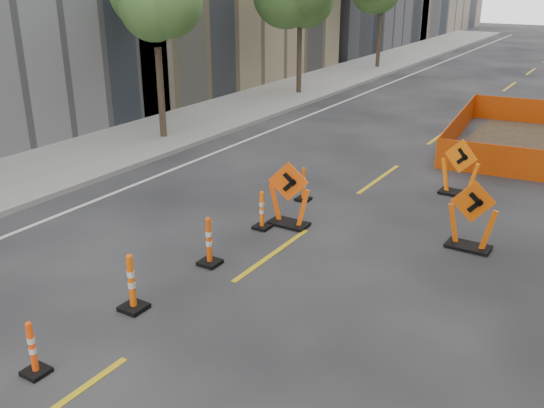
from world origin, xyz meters
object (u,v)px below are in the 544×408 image
Objects in this scene: channelizer_5 at (262,210)px; chevron_sign_center at (460,167)px; channelizer_2 at (32,348)px; channelizer_6 at (304,184)px; chevron_sign_right at (472,215)px; channelizer_4 at (209,241)px; chevron_sign_left at (289,194)px; channelizer_3 at (131,282)px.

chevron_sign_center is (3.31, 4.83, 0.32)m from channelizer_5.
channelizer_2 is 0.99× the size of channelizer_6.
channelizer_2 is 9.20m from chevron_sign_right.
channelizer_4 is at bearing -163.76° from chevron_sign_right.
channelizer_6 is at bearing 92.32° from channelizer_4.
channelizer_5 is 0.59× the size of chevron_sign_left.
channelizer_4 is 1.16× the size of channelizer_6.
channelizer_6 is (-0.08, 2.19, -0.01)m from channelizer_5.
channelizer_6 is at bearing 92.14° from channelizer_5.
channelizer_6 is 0.59× the size of chevron_sign_center.
channelizer_4 is at bearing -117.38° from chevron_sign_left.
chevron_sign_center is 3.54m from chevron_sign_right.
channelizer_5 is 5.87m from chevron_sign_center.
channelizer_6 is 0.58× the size of chevron_sign_left.
channelizer_3 is 1.21× the size of channelizer_6.
channelizer_3 is at bearing 91.63° from channelizer_2.
channelizer_5 reaches higher than channelizer_6.
chevron_sign_left is at bearing 87.11° from channelizer_2.
chevron_sign_left is 4.19m from chevron_sign_right.
channelizer_5 is at bearing -111.96° from chevron_sign_center.
channelizer_6 is at bearing -129.59° from chevron_sign_center.
channelizer_3 reaches higher than channelizer_2.
chevron_sign_right is at bearing 52.60° from channelizer_3.
channelizer_2 is 6.56m from channelizer_5.
chevron_sign_right is (4.49, 5.87, 0.24)m from channelizer_3.
channelizer_3 is 4.91m from chevron_sign_left.
chevron_sign_left is at bearing -72.61° from channelizer_6.
chevron_sign_left reaches higher than channelizer_6.
channelizer_5 is 0.59× the size of chevron_sign_right.
channelizer_2 is 0.97× the size of channelizer_5.
channelizer_2 is 11.84m from chevron_sign_center.
channelizer_4 is 1.13× the size of channelizer_5.
chevron_sign_left is (0.36, 7.08, 0.35)m from channelizer_2.
channelizer_5 is at bearing 90.27° from channelizer_3.
chevron_sign_left reaches higher than channelizer_3.
channelizer_5 is (-0.10, 2.19, -0.06)m from channelizer_4.
channelizer_2 is at bearing -89.28° from channelizer_5.
channelizer_5 is (-0.08, 6.56, 0.01)m from channelizer_2.
chevron_sign_center is at bearing 55.59° from channelizer_5.
channelizer_3 is 6.56m from channelizer_6.
channelizer_3 is at bearing -115.02° from chevron_sign_left.
channelizer_3 reaches higher than channelizer_5.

